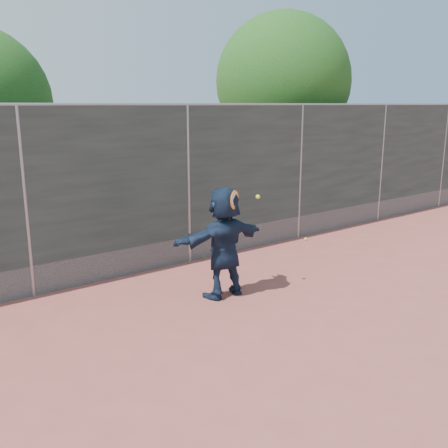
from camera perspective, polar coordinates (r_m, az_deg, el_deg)
ground at (r=7.37m, az=11.49°, el=-10.82°), size 80.00×80.00×0.00m
player at (r=7.86m, az=-0.00°, el=-2.10°), size 1.65×0.54×1.77m
ball_ground at (r=11.44m, az=9.32°, el=-1.70°), size 0.07×0.07×0.07m
fence at (r=9.49m, az=-4.10°, el=4.88°), size 20.00×0.06×3.03m
swing_action at (r=7.61m, az=1.47°, el=2.68°), size 0.67×0.17×0.51m
tree_right at (r=14.09m, az=7.15°, el=15.41°), size 3.78×3.60×5.39m
weed_clump at (r=9.88m, az=-2.16°, el=-3.37°), size 0.68×0.07×0.30m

